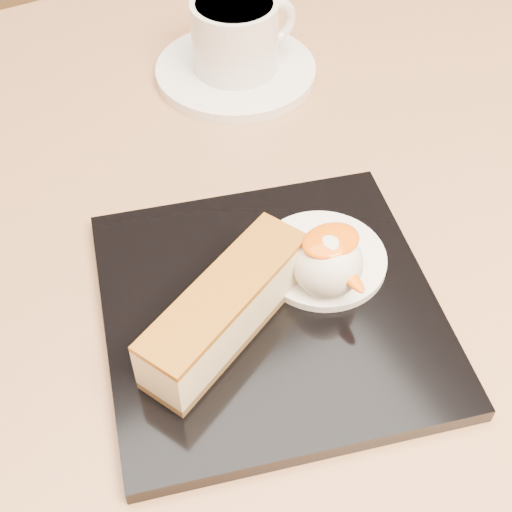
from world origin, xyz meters
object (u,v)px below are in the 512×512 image
cheesecake (226,309)px  saucer (236,71)px  coffee_cup (237,34)px  dessert_plate (270,309)px  ice_cream_scoop (328,263)px  table (266,331)px

cheesecake → saucer: bearing=35.6°
cheesecake → coffee_cup: bearing=35.3°
saucer → coffee_cup: size_ratio=1.43×
dessert_plate → ice_cream_scoop: size_ratio=4.67×
cheesecake → saucer: size_ratio=0.90×
table → cheesecake: 0.22m
ice_cream_scoop → saucer: size_ratio=0.31×
table → dessert_plate: (-0.05, -0.09, 0.16)m
cheesecake → ice_cream_scoop: ice_cream_scoop is taller
table → coffee_cup: 0.27m
table → dessert_plate: 0.19m
ice_cream_scoop → table: bearing=86.1°
ice_cream_scoop → cheesecake: bearing=180.0°
cheesecake → saucer: cheesecake is taller
table → dessert_plate: size_ratio=3.64×
dessert_plate → cheesecake: cheesecake is taller
coffee_cup → saucer: bearing=180.0°
table → cheesecake: size_ratio=5.91×
dessert_plate → saucer: 0.28m
table → coffee_cup: coffee_cup is taller
saucer → coffee_cup: bearing=3.8°
table → saucer: size_ratio=5.33×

